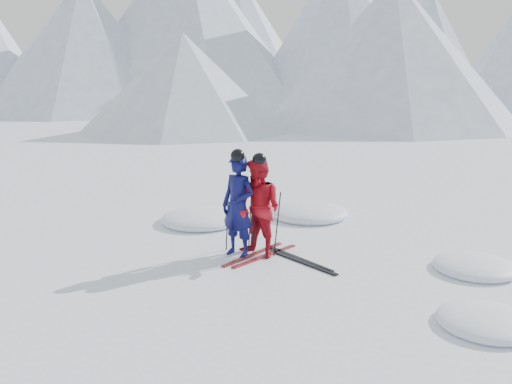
% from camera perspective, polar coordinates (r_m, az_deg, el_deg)
% --- Properties ---
extents(ground, '(160.00, 160.00, 0.00)m').
position_cam_1_polar(ground, '(9.74, 8.15, -7.83)').
color(ground, white).
rests_on(ground, ground).
extents(skier_blue, '(0.79, 0.61, 1.91)m').
position_cam_1_polar(skier_blue, '(9.96, -1.91, -1.50)').
color(skier_blue, '#0B0D45').
rests_on(skier_blue, ground).
extents(skier_red, '(1.05, 0.92, 1.84)m').
position_cam_1_polar(skier_red, '(9.93, 0.34, -1.73)').
color(skier_red, '#B00E19').
rests_on(skier_red, ground).
extents(pole_blue_left, '(0.13, 0.09, 1.27)m').
position_cam_1_polar(pole_blue_left, '(10.30, -3.03, -2.86)').
color(pole_blue_left, black).
rests_on(pole_blue_left, ground).
extents(pole_blue_right, '(0.13, 0.07, 1.27)m').
position_cam_1_polar(pole_blue_right, '(10.16, -0.00, -3.06)').
color(pole_blue_right, black).
rests_on(pole_blue_right, ground).
extents(pole_red_left, '(0.12, 0.10, 1.22)m').
position_cam_1_polar(pole_red_left, '(10.35, -0.63, -2.89)').
color(pole_red_left, black).
rests_on(pole_red_left, ground).
extents(pole_red_right, '(0.12, 0.09, 1.22)m').
position_cam_1_polar(pole_red_right, '(10.04, 2.25, -3.40)').
color(pole_red_right, black).
rests_on(pole_red_right, ground).
extents(ski_worn_left, '(0.51, 1.67, 0.03)m').
position_cam_1_polar(ski_worn_left, '(10.24, -0.28, -6.57)').
color(ski_worn_left, black).
rests_on(ski_worn_left, ground).
extents(ski_worn_right, '(0.62, 1.64, 0.03)m').
position_cam_1_polar(ski_worn_right, '(10.15, 0.96, -6.75)').
color(ski_worn_right, black).
rests_on(ski_worn_right, ground).
extents(ski_loose_a, '(1.54, 0.88, 0.03)m').
position_cam_1_polar(ski_loose_a, '(10.04, 4.55, -7.00)').
color(ski_loose_a, black).
rests_on(ski_loose_a, ground).
extents(ski_loose_b, '(1.57, 0.82, 0.03)m').
position_cam_1_polar(ski_loose_b, '(9.88, 4.81, -7.35)').
color(ski_loose_b, black).
rests_on(ski_loose_b, ground).
extents(snow_lumps, '(7.68, 6.03, 0.41)m').
position_cam_1_polar(snow_lumps, '(11.53, 5.17, -4.49)').
color(snow_lumps, white).
rests_on(snow_lumps, ground).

